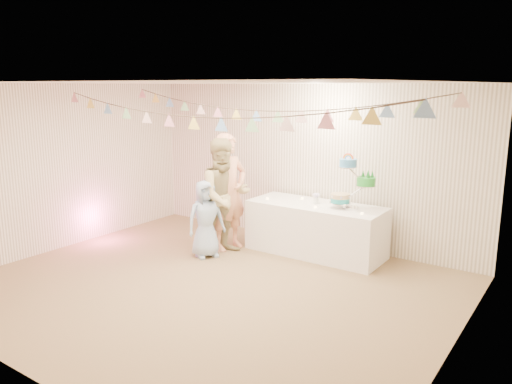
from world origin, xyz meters
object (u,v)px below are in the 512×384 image
Objects in this scene: person_adult_b at (224,197)px; table at (316,229)px; cake_stand at (352,186)px; person_adult_a at (229,192)px; person_child at (206,219)px.

table is at bearing -34.03° from person_adult_b.
table is 0.92m from cake_stand.
person_child is (-0.05, -0.51, -0.33)m from person_adult_a.
person_child is (-1.85, -1.13, -0.54)m from cake_stand.
person_adult_a is at bearing -161.22° from cake_stand.
person_child is (-1.30, -1.08, 0.20)m from table.
person_adult_a is at bearing -155.82° from table.
person_child is at bearing -173.16° from person_adult_a.
person_adult_b is 0.44m from person_child.
cake_stand is at bearing -30.66° from person_child.
person_adult_b is at bearing -154.07° from cake_stand.
cake_stand reaches higher than person_child.
cake_stand is 1.92m from person_adult_a.
table is 1.13× the size of person_adult_a.
person_adult_a is 1.56× the size of person_child.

